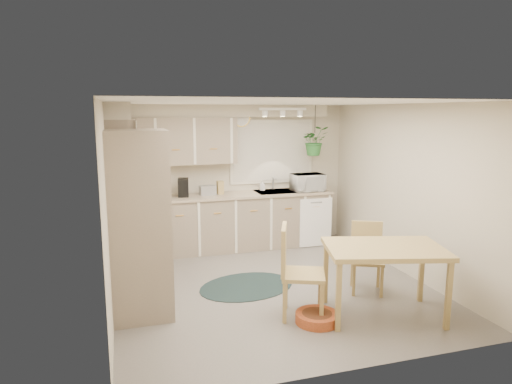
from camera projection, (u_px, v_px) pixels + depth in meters
The scene contains 35 objects.
floor at pixel (271, 286), 6.06m from camera, with size 4.20×4.20×0.00m, color slate.
ceiling at pixel (272, 103), 5.64m from camera, with size 4.20×4.20×0.00m, color white.
wall_back at pixel (233, 176), 7.83m from camera, with size 4.00×0.04×2.40m, color beige.
wall_front at pixel (351, 242), 3.87m from camera, with size 4.00×0.04×2.40m, color beige.
wall_left at pixel (109, 207), 5.28m from camera, with size 0.04×4.20×2.40m, color beige.
wall_right at pixel (406, 190), 6.42m from camera, with size 0.04×4.20×2.40m, color beige.
base_cab_left at pixel (135, 246), 6.33m from camera, with size 0.60×1.85×0.90m, color gray.
base_cab_back at pixel (226, 223), 7.62m from camera, with size 3.60×0.60×0.90m, color gray.
counter_left at pixel (135, 213), 6.25m from camera, with size 0.64×1.89×0.04m, color tan.
counter_back at pixel (226, 196), 7.53m from camera, with size 3.64×0.64×0.04m, color tan.
oven_stack at pixel (140, 225), 5.05m from camera, with size 0.65×0.65×2.10m, color gray.
wall_oven_face at pixel (169, 223), 5.14m from camera, with size 0.02×0.56×0.58m, color white.
upper_cab_left at pixel (121, 146), 6.17m from camera, with size 0.35×2.00×0.75m, color gray.
upper_cab_back at pixel (174, 141), 7.27m from camera, with size 2.00×0.35×0.75m, color gray.
soffit_left at pixel (117, 111), 6.08m from camera, with size 0.30×2.00×0.20m, color beige.
soffit_back at pixel (222, 111), 7.44m from camera, with size 3.60×0.30×0.20m, color beige.
cooktop at pixel (137, 221), 5.70m from camera, with size 0.52×0.58×0.02m, color white.
range_hood at pixel (134, 185), 5.62m from camera, with size 0.40×0.60×0.14m, color white.
window_blinds at pixel (272, 152), 7.93m from camera, with size 1.40×0.02×1.00m, color white.
window_frame at pixel (272, 152), 7.94m from camera, with size 1.50×0.02×1.10m, color silver.
sink at pixel (277, 194), 7.80m from camera, with size 0.70×0.48×0.10m, color #9A9CA1.
dishwasher_front at pixel (316, 223), 7.76m from camera, with size 0.58×0.01×0.83m, color white.
track_light_bar at pixel (283, 109), 7.31m from camera, with size 0.80×0.04×0.04m, color white.
wall_clock at pixel (241, 118), 7.67m from camera, with size 0.30×0.30×0.03m, color gold.
dining_table at pixel (383, 281), 5.14m from camera, with size 1.29×0.86×0.81m, color tan.
chair_left at pixel (303, 272), 5.10m from camera, with size 0.49×0.49×1.05m, color tan.
chair_back at pixel (367, 258), 5.81m from camera, with size 0.42×0.42×0.89m, color tan.
braided_rug at pixel (247, 286), 6.05m from camera, with size 1.29×0.97×0.01m, color black.
pet_bed at pixel (317, 318), 5.01m from camera, with size 0.48×0.48×0.11m, color #C64D27.
microwave at pixel (308, 181), 7.82m from camera, with size 0.53×0.30×0.36m, color white.
soap_bottle at pixel (262, 188), 7.87m from camera, with size 0.08×0.18×0.08m, color white.
hanging_plant at pixel (315, 144), 7.74m from camera, with size 0.45×0.50×0.39m, color #2B6D2C.
coffee_maker at pixel (183, 187), 7.32m from camera, with size 0.17×0.20×0.30m, color black.
toaster at pixel (208, 190), 7.46m from camera, with size 0.26×0.15×0.16m, color #9A9CA1.
knife_block at pixel (220, 187), 7.54m from camera, with size 0.10×0.10×0.22m, color tan.
Camera 1 is at (-1.85, -5.45, 2.30)m, focal length 32.00 mm.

